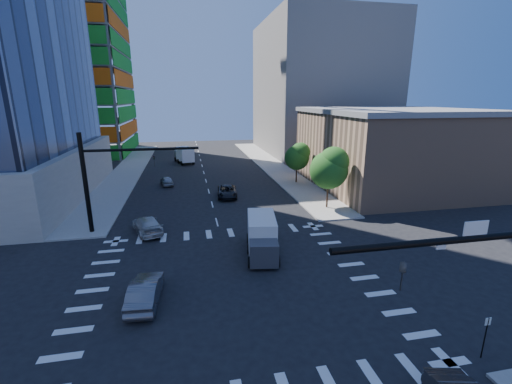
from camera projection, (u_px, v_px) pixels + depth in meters
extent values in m
plane|color=black|center=(233.00, 284.00, 22.78)|extent=(160.00, 160.00, 0.00)
cube|color=silver|center=(233.00, 284.00, 22.78)|extent=(20.00, 20.00, 0.01)
cube|color=gray|center=(271.00, 165.00, 62.95)|extent=(5.00, 60.00, 0.15)
cube|color=gray|center=(128.00, 170.00, 58.16)|extent=(5.00, 60.00, 0.15)
cube|color=#188923|center=(121.00, 36.00, 71.99)|extent=(0.12, 24.00, 49.00)
cube|color=#C9540B|center=(29.00, 21.00, 57.67)|extent=(24.00, 0.12, 49.00)
cube|color=tan|center=(391.00, 150.00, 47.03)|extent=(20.00, 22.00, 10.00)
cube|color=slate|center=(395.00, 111.00, 45.62)|extent=(20.50, 22.50, 0.60)
cube|color=slate|center=(319.00, 88.00, 76.20)|extent=(24.00, 30.00, 28.00)
cylinder|color=black|center=(474.00, 238.00, 11.16)|extent=(10.00, 0.24, 0.24)
imported|color=black|center=(402.00, 276.00, 10.97)|extent=(0.16, 0.20, 1.00)
cube|color=white|center=(476.00, 228.00, 11.06)|extent=(0.90, 0.04, 0.50)
cylinder|color=black|center=(86.00, 184.00, 30.21)|extent=(0.40, 0.40, 9.00)
cylinder|color=black|center=(142.00, 149.00, 30.40)|extent=(10.00, 0.24, 0.24)
imported|color=black|center=(154.00, 161.00, 30.88)|extent=(0.16, 0.20, 1.00)
cylinder|color=#382316|center=(327.00, 197.00, 38.06)|extent=(0.20, 0.20, 2.27)
sphere|color=#1B4412|center=(329.00, 170.00, 37.24)|extent=(4.16, 4.16, 4.16)
sphere|color=#2C7025|center=(334.00, 162.00, 36.78)|extent=(3.25, 3.25, 3.25)
cylinder|color=#382316|center=(296.00, 176.00, 49.51)|extent=(0.20, 0.20, 1.92)
sphere|color=#1B4412|center=(297.00, 158.00, 48.81)|extent=(3.52, 3.52, 3.52)
sphere|color=#2C7025|center=(300.00, 152.00, 48.38)|extent=(2.75, 2.75, 2.75)
cylinder|color=black|center=(485.00, 338.00, 16.04)|extent=(0.06, 0.06, 2.20)
cube|color=silver|center=(488.00, 321.00, 15.80)|extent=(0.30, 0.03, 0.40)
imported|color=black|center=(227.00, 191.00, 42.65)|extent=(2.75, 5.20, 1.39)
imported|color=#B4B4B4|center=(147.00, 225.00, 31.34)|extent=(3.54, 5.48, 1.48)
imported|color=gray|center=(167.00, 181.00, 48.40)|extent=(2.19, 3.98, 1.28)
imported|color=#56555B|center=(145.00, 291.00, 20.54)|extent=(1.97, 4.75, 1.53)
cube|color=silver|center=(262.00, 235.00, 26.61)|extent=(2.84, 4.77, 2.33)
cube|color=#3E3E45|center=(262.00, 241.00, 26.76)|extent=(2.29, 1.92, 1.71)
cube|color=white|center=(184.00, 153.00, 64.82)|extent=(3.44, 5.16, 2.46)
cube|color=#3E3E45|center=(184.00, 157.00, 64.99)|extent=(2.55, 2.22, 1.80)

